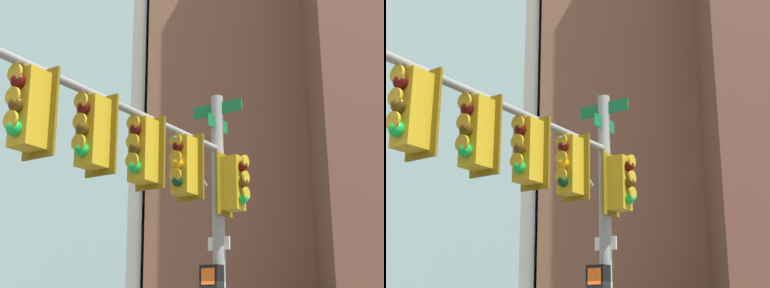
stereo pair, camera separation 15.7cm
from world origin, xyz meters
The scene contains 2 objects.
signal_pole_assembly centered at (-1.02, 0.41, 4.04)m, with size 4.95×3.24×6.01m.
building_brick_nearside centered at (45.37, -4.17, 24.45)m, with size 22.24×19.74×48.90m, color brown.
Camera 2 is at (-10.12, -0.65, 2.01)m, focal length 54.24 mm.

